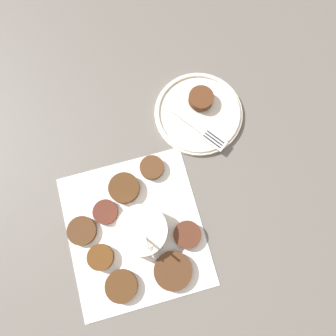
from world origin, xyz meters
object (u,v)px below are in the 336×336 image
at_px(sauce_bowl, 143,231).
at_px(fritter_on_plate, 201,98).
at_px(serving_plate, 198,113).
at_px(fork, 203,131).

xyz_separation_m(sauce_bowl, fritter_on_plate, (-0.23, 0.25, 0.00)).
distance_m(serving_plate, fork, 0.05).
bearing_deg(fritter_on_plate, sauce_bowl, -47.85).
xyz_separation_m(fritter_on_plate, fork, (0.07, -0.03, -0.01)).
bearing_deg(fork, serving_plate, 164.15).
bearing_deg(fritter_on_plate, fork, -22.66).
bearing_deg(fork, sauce_bowl, -55.16).
height_order(sauce_bowl, serving_plate, sauce_bowl).
bearing_deg(fork, fritter_on_plate, 157.34).
xyz_separation_m(sauce_bowl, fork, (-0.15, 0.22, -0.01)).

